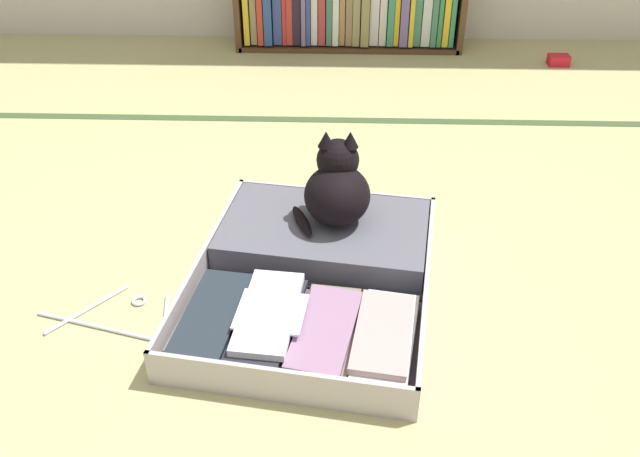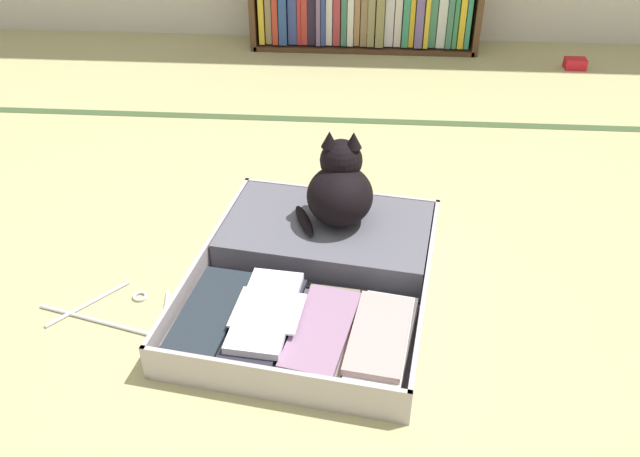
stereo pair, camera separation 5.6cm
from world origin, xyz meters
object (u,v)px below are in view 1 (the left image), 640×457
(open_suitcase, at_px, (315,270))
(clothes_hanger, at_px, (123,321))
(black_cat, at_px, (337,188))
(small_red_pouch, at_px, (559,60))

(open_suitcase, xyz_separation_m, clothes_hanger, (-0.50, -0.18, -0.04))
(black_cat, xyz_separation_m, clothes_hanger, (-0.55, -0.37, -0.20))
(black_cat, relative_size, clothes_hanger, 0.60)
(open_suitcase, height_order, clothes_hanger, open_suitcase)
(black_cat, distance_m, small_red_pouch, 1.90)
(black_cat, height_order, clothes_hanger, black_cat)
(clothes_hanger, bearing_deg, black_cat, 33.58)
(clothes_hanger, xyz_separation_m, small_red_pouch, (1.63, 1.92, 0.02))
(clothes_hanger, distance_m, small_red_pouch, 2.52)
(open_suitcase, relative_size, clothes_hanger, 1.98)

